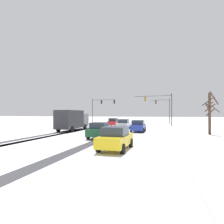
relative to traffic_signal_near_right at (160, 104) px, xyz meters
The scene contains 15 objects.
wheel_track_left_lane 20.85m from the traffic_signal_near_right, 130.08° to the right, with size 0.85×38.36×0.01m, color #424247.
wheel_track_right_lane 17.11m from the traffic_signal_near_right, 109.26° to the right, with size 1.02×38.36×0.01m, color #424247.
wheel_track_center 20.08m from the traffic_signal_near_right, 127.24° to the right, with size 0.87×38.36×0.01m, color #424247.
wheel_track_oncoming 20.05m from the traffic_signal_near_right, 127.13° to the right, with size 0.70×38.36×0.01m, color #424247.
sidewalk_kerb_right 18.23m from the traffic_signal_near_right, 78.52° to the right, with size 4.00×38.36×0.12m, color white.
traffic_signal_near_right is the anchor object (origin of this frame).
traffic_signal_far_left 17.17m from the traffic_signal_near_right, 152.88° to the left, with size 6.40×0.46×6.50m.
traffic_signal_far_right 11.89m from the traffic_signal_near_right, 86.11° to the left, with size 4.98×0.38×6.50m.
car_red_lead 10.08m from the traffic_signal_near_right, 167.81° to the right, with size 1.89×4.13×1.62m.
car_white_second 10.95m from the traffic_signal_near_right, 123.77° to the right, with size 1.88×4.12×1.62m.
car_blue_third 13.30m from the traffic_signal_near_right, 102.99° to the right, with size 1.84×4.10×1.62m.
car_dark_green_fourth 21.31m from the traffic_signal_near_right, 106.34° to the right, with size 2.00×4.18×1.62m.
car_yellow_cab_fifth 26.19m from the traffic_signal_near_right, 96.14° to the right, with size 1.94×4.16×1.62m.
box_truck_delivery 18.34m from the traffic_signal_near_right, 134.22° to the right, with size 2.40×7.44×3.02m.
bare_tree_sidewalk_mid 15.13m from the traffic_signal_near_right, 66.99° to the right, with size 1.77×1.83×5.12m.
Camera 1 is at (8.09, -5.52, 2.52)m, focal length 30.09 mm.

